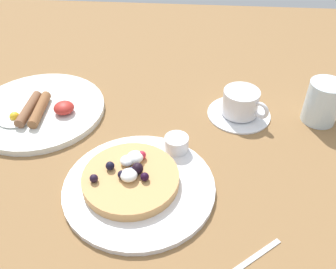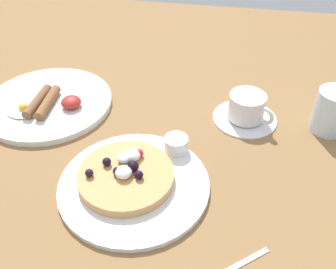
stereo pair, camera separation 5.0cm
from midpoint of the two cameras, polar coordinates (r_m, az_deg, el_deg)
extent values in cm
cube|color=olive|center=(71.14, -4.51, -3.94)|extent=(165.18, 150.83, 3.00)
cylinder|color=white|center=(63.85, -6.70, -8.10)|extent=(25.75, 25.75, 1.01)
cylinder|color=tan|center=(63.40, -8.03, -6.86)|extent=(16.41, 16.41, 1.75)
sphere|color=black|center=(63.84, -11.13, -4.82)|extent=(1.51, 1.51, 1.51)
sphere|color=black|center=(62.45, -13.61, -6.65)|extent=(1.40, 1.40, 1.40)
sphere|color=black|center=(61.19, -5.55, -6.59)|extent=(1.45, 1.45, 1.45)
sphere|color=red|center=(64.90, -6.29, -3.24)|extent=(1.52, 1.52, 1.52)
sphere|color=black|center=(62.33, -7.01, -5.30)|extent=(1.96, 1.96, 1.96)
sphere|color=navy|center=(62.53, -7.88, -5.64)|extent=(1.33, 1.33, 1.33)
sphere|color=black|center=(62.28, -8.58, -5.86)|extent=(1.48, 1.48, 1.48)
sphere|color=black|center=(62.12, -9.42, -6.17)|extent=(1.42, 1.42, 1.42)
ellipsoid|color=white|center=(64.27, -8.52, -4.06)|extent=(2.45, 2.45, 1.47)
ellipsoid|color=white|center=(64.50, -7.32, -3.55)|extent=(2.91, 2.91, 1.75)
ellipsoid|color=white|center=(61.66, -8.37, -6.27)|extent=(2.86, 2.86, 1.71)
cylinder|color=white|center=(68.38, -0.77, -1.47)|extent=(4.46, 4.46, 2.87)
cylinder|color=#612B09|center=(68.00, -0.78, -1.11)|extent=(3.66, 3.66, 0.34)
cylinder|color=white|center=(84.96, -20.79, 3.50)|extent=(27.70, 27.70, 1.36)
cylinder|color=brown|center=(82.10, -20.79, 3.59)|extent=(2.68, 10.57, 2.03)
cylinder|color=brown|center=(83.08, -22.26, 3.62)|extent=(2.07, 10.47, 2.03)
ellipsoid|color=white|center=(82.62, -24.04, 2.20)|extent=(7.36, 6.25, 0.60)
sphere|color=yellow|center=(82.34, -24.13, 2.48)|extent=(2.00, 2.00, 2.00)
ellipsoid|color=#AE2922|center=(80.66, -17.44, 3.89)|extent=(4.21, 4.21, 2.32)
cylinder|color=white|center=(80.02, 9.07, 3.16)|extent=(13.33, 13.33, 0.68)
cylinder|color=white|center=(78.28, 9.29, 4.90)|extent=(7.50, 7.50, 5.29)
torus|color=white|center=(76.18, 12.19, 3.60)|extent=(3.44, 2.97, 3.76)
cylinder|color=#A27B4D|center=(77.33, 9.43, 5.92)|extent=(6.38, 6.38, 0.42)
cube|color=silver|center=(56.83, 10.63, -18.10)|extent=(8.25, 6.86, 0.30)
cylinder|color=silver|center=(80.60, 21.05, 4.61)|extent=(6.98, 6.98, 8.90)
camera|label=1|loc=(0.03, -92.11, -1.78)|focal=39.67mm
camera|label=2|loc=(0.03, 87.89, 1.78)|focal=39.67mm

